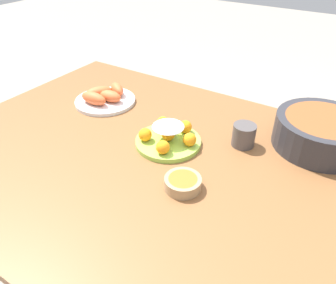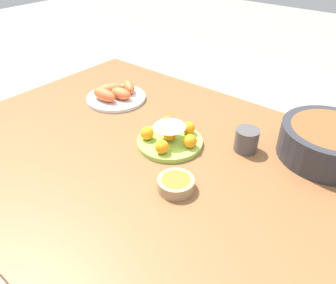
% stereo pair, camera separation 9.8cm
% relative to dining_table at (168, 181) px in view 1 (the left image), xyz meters
% --- Properties ---
extents(dining_table, '(1.59, 1.06, 0.78)m').
position_rel_dining_table_xyz_m(dining_table, '(0.00, 0.00, 0.00)').
color(dining_table, brown).
rests_on(dining_table, ground_plane).
extents(cake_plate, '(0.22, 0.22, 0.08)m').
position_rel_dining_table_xyz_m(cake_plate, '(-0.05, 0.08, 0.11)').
color(cake_plate, '#99CC4C').
rests_on(cake_plate, dining_table).
extents(serving_bowl, '(0.30, 0.30, 0.10)m').
position_rel_dining_table_xyz_m(serving_bowl, '(0.38, 0.34, 0.14)').
color(serving_bowl, '#2D2D33').
rests_on(serving_bowl, dining_table).
extents(sauce_bowl, '(0.10, 0.10, 0.03)m').
position_rel_dining_table_xyz_m(sauce_bowl, '(0.10, -0.08, 0.10)').
color(sauce_bowl, tan).
rests_on(sauce_bowl, dining_table).
extents(seafood_platter, '(0.25, 0.25, 0.06)m').
position_rel_dining_table_xyz_m(seafood_platter, '(-0.43, 0.19, 0.11)').
color(seafood_platter, silver).
rests_on(seafood_platter, dining_table).
extents(cup_far, '(0.08, 0.08, 0.08)m').
position_rel_dining_table_xyz_m(cup_far, '(0.16, 0.21, 0.12)').
color(cup_far, '#4C4747').
rests_on(cup_far, dining_table).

